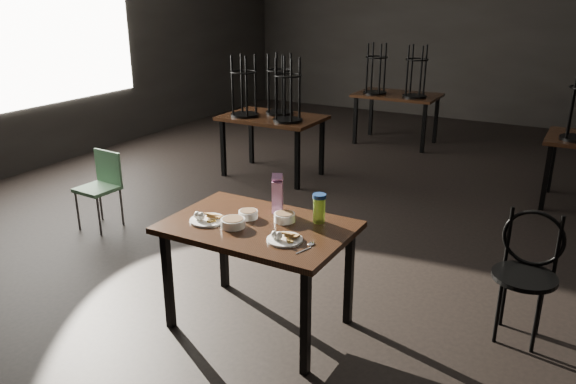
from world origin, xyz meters
The scene contains 13 objects.
main_table centered at (-0.54, -1.39, 0.67)m, with size 1.20×0.80×0.75m.
plate_left centered at (-0.86, -1.51, 0.77)m, with size 0.24×0.24×0.08m.
plate_right centered at (-0.27, -1.53, 0.77)m, with size 0.22×0.22×0.07m.
bowl_near centered at (-0.66, -1.33, 0.78)m, with size 0.13×0.13×0.05m.
bowl_far centered at (-0.42, -1.26, 0.78)m, with size 0.14×0.14×0.06m.
bowl_big centered at (-0.66, -1.50, 0.78)m, with size 0.16×0.16×0.05m.
juice_carton centered at (-0.54, -1.15, 0.88)m, with size 0.09×0.09×0.28m.
water_bottle centered at (-0.21, -1.16, 0.85)m, with size 0.11×0.11×0.19m.
spoon centered at (-0.10, -1.51, 0.75)m, with size 0.05×0.19×0.01m.
bentwood_chair centered at (1.04, -0.63, 0.51)m, with size 0.41×0.41×0.85m.
school_chair centered at (-2.79, -0.65, 0.45)m, with size 0.36×0.36×0.74m.
bg_table_left centered at (-2.17, 1.52, 0.78)m, with size 1.20×0.80×1.48m.
bg_table_far centered at (-1.36, 3.75, 0.75)m, with size 1.20×0.80×1.48m.
Camera 1 is at (1.27, -4.23, 2.18)m, focal length 35.00 mm.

